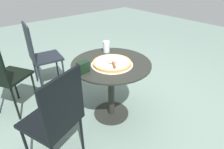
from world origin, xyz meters
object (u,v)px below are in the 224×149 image
pizza_on_tray (112,63)px  napkin_dispenser (83,67)px  patio_table (111,77)px  drinking_cup (106,47)px  patio_chair_far (39,53)px  patio_chair_near (3,75)px  patio_chair_corner (56,116)px  pizza_server (113,62)px

pizza_on_tray → napkin_dispenser: napkin_dispenser is taller
patio_table → drinking_cup: size_ratio=6.52×
napkin_dispenser → pizza_on_tray: bearing=-14.5°
drinking_cup → patio_chair_far: size_ratio=0.14×
patio_table → patio_chair_near: (0.79, 0.88, 0.02)m
napkin_dispenser → patio_chair_near: patio_chair_near is taller
patio_chair_far → patio_chair_corner: (-1.32, 0.39, -0.00)m
drinking_cup → patio_chair_corner: patio_chair_corner is taller
pizza_on_tray → pizza_server: bearing=150.3°
patio_table → pizza_on_tray: (-0.04, 0.02, 0.19)m
patio_chair_near → patio_chair_corner: 0.99m
patio_chair_near → patio_chair_far: patio_chair_far is taller
pizza_on_tray → napkin_dispenser: size_ratio=4.03×
patio_table → pizza_server: (-0.09, 0.05, 0.23)m
pizza_on_tray → patio_chair_far: patio_chair_far is taller
pizza_server → patio_chair_corner: (-0.10, 0.67, -0.22)m
patio_table → patio_chair_corner: patio_chair_corner is taller
pizza_server → patio_chair_corner: bearing=98.5°
patio_table → patio_chair_far: size_ratio=0.90×
pizza_server → patio_chair_near: bearing=43.1°
drinking_cup → napkin_dispenser: drinking_cup is taller
patio_chair_corner → napkin_dispenser: bearing=-62.6°
patio_chair_near → pizza_server: bearing=-136.9°
napkin_dispenser → patio_chair_near: bearing=119.7°
pizza_on_tray → napkin_dispenser: 0.31m
patio_table → patio_chair_near: size_ratio=0.94×
pizza_server → drinking_cup: drinking_cup is taller
patio_table → pizza_on_tray: size_ratio=1.95×
patio_chair_near → patio_chair_far: bearing=-57.7°
pizza_server → patio_chair_near: patio_chair_near is taller
pizza_server → drinking_cup: bearing=-29.1°
patio_table → napkin_dispenser: napkin_dispenser is taller
patio_chair_corner → patio_chair_near: bearing=8.7°
pizza_on_tray → drinking_cup: drinking_cup is taller
napkin_dispenser → patio_chair_corner: (-0.21, 0.40, -0.21)m
patio_chair_far → patio_chair_corner: size_ratio=1.01×
patio_table → patio_chair_near: bearing=48.1°
patio_table → pizza_server: bearing=150.6°
patio_chair_near → patio_chair_corner: (-0.98, -0.15, -0.00)m
patio_table → pizza_server: 0.26m
pizza_server → drinking_cup: size_ratio=1.61×
drinking_cup → patio_chair_corner: bearing=117.4°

